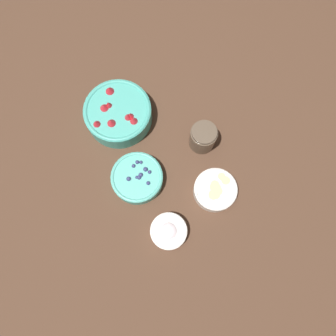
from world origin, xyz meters
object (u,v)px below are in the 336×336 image
object	(u,v)px
bowl_strawberries	(118,113)
bowl_blueberries	(137,178)
jar_chocolate	(203,138)
bowl_bananas	(215,190)
bowl_cream	(169,231)

from	to	relation	value
bowl_strawberries	bowl_blueberries	world-z (taller)	bowl_strawberries
bowl_blueberries	jar_chocolate	bearing A→B (deg)	65.15
bowl_blueberries	jar_chocolate	size ratio (longest dim) A/B	1.70
bowl_blueberries	jar_chocolate	distance (m)	0.26
bowl_blueberries	jar_chocolate	xyz separation A→B (m)	(0.11, 0.24, 0.02)
bowl_bananas	bowl_cream	distance (m)	0.21
bowl_cream	bowl_bananas	bearing A→B (deg)	74.66
jar_chocolate	bowl_cream	bearing A→B (deg)	-76.95
bowl_strawberries	bowl_bananas	distance (m)	0.43
bowl_bananas	jar_chocolate	bearing A→B (deg)	135.69
bowl_cream	jar_chocolate	bearing A→B (deg)	103.05
bowl_blueberries	bowl_cream	distance (m)	0.21
bowl_bananas	bowl_cream	world-z (taller)	bowl_cream
bowl_cream	bowl_strawberries	bearing A→B (deg)	147.08
bowl_blueberries	bowl_bananas	xyz separation A→B (m)	(0.24, 0.11, -0.00)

